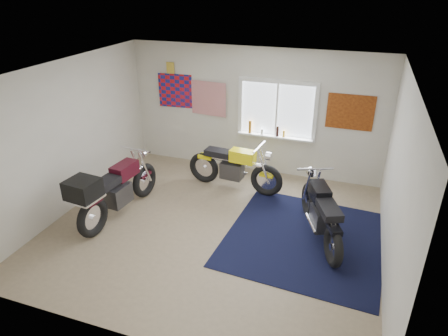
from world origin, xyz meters
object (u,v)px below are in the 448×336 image
(yellow_triumph, at_px, (234,168))
(black_chrome_bike, at_px, (321,214))
(maroon_tourer, at_px, (113,190))
(navy_rug, at_px, (305,238))

(yellow_triumph, bearing_deg, black_chrome_bike, -26.58)
(black_chrome_bike, distance_m, maroon_tourer, 3.57)
(maroon_tourer, bearing_deg, yellow_triumph, -37.22)
(navy_rug, height_order, black_chrome_bike, black_chrome_bike)
(black_chrome_bike, xyz_separation_m, maroon_tourer, (-3.52, -0.60, 0.12))
(yellow_triumph, xyz_separation_m, maroon_tourer, (-1.65, -1.78, 0.12))
(navy_rug, relative_size, yellow_triumph, 1.27)
(yellow_triumph, height_order, black_chrome_bike, black_chrome_bike)
(navy_rug, xyz_separation_m, yellow_triumph, (-1.66, 1.30, 0.45))
(black_chrome_bike, bearing_deg, yellow_triumph, 34.74)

